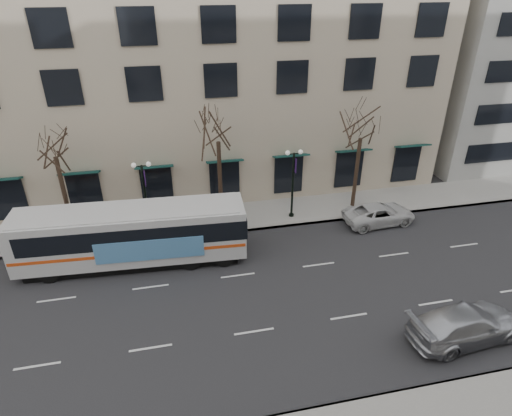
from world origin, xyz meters
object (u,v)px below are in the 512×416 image
object	(u,v)px
lamp_post_left	(145,195)
city_bus	(133,234)
tree_far_left	(52,142)
lamp_post_right	(293,181)
white_pickup	(379,214)
tree_far_mid	(218,128)
tree_far_right	(362,125)
silver_car	(466,324)

from	to	relation	value
lamp_post_left	city_bus	bearing A→B (deg)	-103.59
city_bus	tree_far_left	bearing A→B (deg)	141.32
lamp_post_left	lamp_post_right	xyz separation A→B (m)	(10.00, 0.00, 0.00)
lamp_post_right	white_pickup	distance (m)	6.55
tree_far_mid	tree_far_right	xyz separation A→B (m)	(10.00, -0.00, -0.48)
city_bus	silver_car	bearing A→B (deg)	-28.80
tree_far_right	silver_car	size ratio (longest dim) A/B	1.39
tree_far_left	silver_car	distance (m)	24.76
tree_far_right	lamp_post_left	xyz separation A→B (m)	(-14.99, -0.60, -3.48)
lamp_post_left	white_pickup	world-z (taller)	lamp_post_left
lamp_post_left	tree_far_right	bearing A→B (deg)	2.29
tree_far_mid	silver_car	xyz separation A→B (m)	(9.83, -13.61, -6.06)
tree_far_right	white_pickup	xyz separation A→B (m)	(0.83, -2.60, -5.72)
tree_far_mid	white_pickup	xyz separation A→B (m)	(10.83, -2.60, -6.20)
tree_far_mid	city_bus	bearing A→B (deg)	-146.54
lamp_post_left	white_pickup	distance (m)	16.11
lamp_post_left	silver_car	bearing A→B (deg)	-41.28
tree_far_left	lamp_post_right	size ratio (longest dim) A/B	1.60
tree_far_mid	silver_car	world-z (taller)	tree_far_mid
tree_far_right	lamp_post_left	world-z (taller)	tree_far_right
tree_far_right	lamp_post_right	world-z (taller)	tree_far_right
tree_far_right	silver_car	distance (m)	14.71
lamp_post_left	city_bus	xyz separation A→B (m)	(-0.78, -3.21, -0.95)
city_bus	silver_car	xyz separation A→B (m)	(15.60, -9.80, -1.15)
tree_far_mid	lamp_post_left	distance (m)	6.40
lamp_post_left	tree_far_left	bearing A→B (deg)	173.17
lamp_post_right	tree_far_right	bearing A→B (deg)	6.85
tree_far_right	silver_car	world-z (taller)	tree_far_right
tree_far_left	tree_far_right	xyz separation A→B (m)	(20.00, 0.00, -0.28)
tree_far_left	white_pickup	world-z (taller)	tree_far_left
lamp_post_left	lamp_post_right	size ratio (longest dim) A/B	1.00
white_pickup	city_bus	bearing A→B (deg)	90.92
white_pickup	tree_far_mid	bearing A→B (deg)	73.25
silver_car	white_pickup	xyz separation A→B (m)	(1.00, 11.01, -0.14)
tree_far_mid	tree_far_right	distance (m)	10.01
white_pickup	lamp_post_right	bearing A→B (deg)	67.80
silver_car	white_pickup	world-z (taller)	silver_car
lamp_post_left	city_bus	distance (m)	3.44
lamp_post_right	city_bus	distance (m)	11.29
silver_car	tree_far_mid	bearing A→B (deg)	30.86
tree_far_left	white_pickup	size ratio (longest dim) A/B	1.64
silver_car	lamp_post_left	bearing A→B (deg)	43.74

